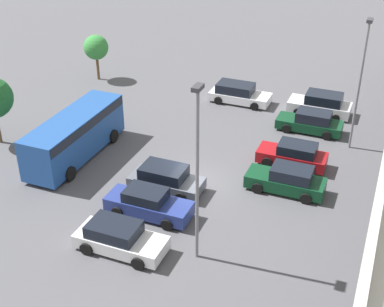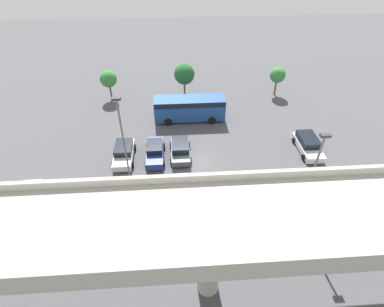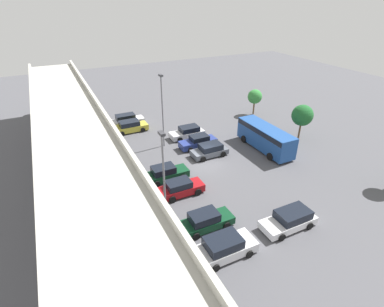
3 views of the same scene
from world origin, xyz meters
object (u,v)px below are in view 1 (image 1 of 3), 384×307
at_px(parked_car_0, 238,94).
at_px(parked_car_5, 148,204).
at_px(parked_car_3, 287,180).
at_px(shuttle_bus, 75,133).
at_px(tree_front_left, 96,48).
at_px(parked_car_2, 293,155).
at_px(parked_car_9, 321,104).
at_px(lamp_post_mid_lot, 361,77).
at_px(parked_car_1, 311,122).
at_px(lamp_post_near_aisle, 197,165).
at_px(parked_car_4, 165,179).
at_px(parked_car_6, 119,238).

xyz_separation_m(parked_car_0, parked_car_5, (16.52, 0.11, -0.01)).
height_order(parked_car_3, shuttle_bus, shuttle_bus).
height_order(parked_car_0, tree_front_left, tree_front_left).
bearing_deg(parked_car_2, parked_car_3, 96.18).
xyz_separation_m(parked_car_2, parked_car_3, (3.09, 0.33, 0.01)).
distance_m(parked_car_9, lamp_post_mid_lot, 6.94).
height_order(parked_car_1, parked_car_3, parked_car_3).
height_order(parked_car_1, lamp_post_near_aisle, lamp_post_near_aisle).
bearing_deg(parked_car_4, parked_car_2, 41.55).
height_order(parked_car_5, lamp_post_mid_lot, lamp_post_mid_lot).
bearing_deg(shuttle_bus, parked_car_2, 107.49).
relative_size(shuttle_bus, lamp_post_near_aisle, 0.94).
bearing_deg(tree_front_left, lamp_post_near_aisle, 41.88).
xyz_separation_m(parked_car_0, shuttle_bus, (12.44, -7.15, 1.00)).
bearing_deg(lamp_post_near_aisle, parked_car_9, 172.20).
distance_m(parked_car_1, parked_car_5, 14.93).
distance_m(parked_car_4, shuttle_bus, 7.29).
xyz_separation_m(parked_car_1, parked_car_5, (13.55, -6.28, 0.00)).
relative_size(parked_car_6, lamp_post_mid_lot, 0.53).
distance_m(parked_car_5, lamp_post_mid_lot, 15.92).
relative_size(parked_car_5, lamp_post_mid_lot, 0.55).
distance_m(parked_car_3, parked_car_4, 7.19).
bearing_deg(parked_car_5, lamp_post_mid_lot, 52.76).
relative_size(parked_car_3, parked_car_5, 0.96).
relative_size(parked_car_1, lamp_post_near_aisle, 0.51).
height_order(parked_car_2, parked_car_5, same).
relative_size(parked_car_1, parked_car_2, 1.06).
bearing_deg(tree_front_left, parked_car_2, 66.75).
height_order(parked_car_1, lamp_post_mid_lot, lamp_post_mid_lot).
xyz_separation_m(parked_car_0, parked_car_1, (2.98, 6.39, -0.01)).
xyz_separation_m(shuttle_bus, lamp_post_mid_lot, (-8.09, 16.52, 3.38)).
height_order(parked_car_3, parked_car_5, parked_car_3).
xyz_separation_m(lamp_post_near_aisle, lamp_post_mid_lot, (-14.43, 5.47, -0.16)).
bearing_deg(parked_car_5, parked_car_6, -90.41).
bearing_deg(lamp_post_near_aisle, lamp_post_mid_lot, 159.25).
relative_size(parked_car_0, parked_car_4, 1.10).
xyz_separation_m(parked_car_2, parked_car_4, (5.66, -6.38, -0.01)).
bearing_deg(parked_car_0, shuttle_bus, -119.87).
distance_m(parked_car_1, parked_car_6, 17.94).
relative_size(shuttle_bus, lamp_post_mid_lot, 0.97).
xyz_separation_m(parked_car_3, shuttle_bus, (1.15, -13.80, 0.98)).
bearing_deg(tree_front_left, lamp_post_mid_lot, 78.74).
bearing_deg(parked_car_9, parked_car_0, 2.32).
distance_m(parked_car_0, parked_car_6, 19.78).
relative_size(parked_car_6, shuttle_bus, 0.54).
relative_size(parked_car_2, parked_car_3, 0.94).
bearing_deg(parked_car_5, shuttle_bus, 150.64).
bearing_deg(parked_car_0, parked_car_3, -59.49).
xyz_separation_m(parked_car_0, parked_car_2, (8.20, 6.32, 0.01)).
bearing_deg(parked_car_2, parked_car_6, 61.73).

